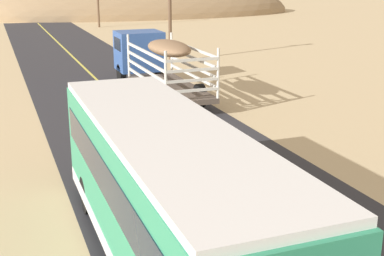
{
  "coord_description": "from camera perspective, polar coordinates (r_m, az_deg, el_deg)",
  "views": [
    {
      "loc": [
        -5.6,
        -9.47,
        6.18
      ],
      "look_at": [
        0.0,
        5.27,
        1.47
      ],
      "focal_mm": 49.21,
      "sensor_mm": 36.0,
      "label": 1
    }
  ],
  "objects": [
    {
      "name": "bus",
      "position": [
        11.08,
        -2.88,
        -6.97
      ],
      "size": [
        2.54,
        10.0,
        3.21
      ],
      "color": "#2D8C66",
      "rests_on": "road_surface"
    },
    {
      "name": "power_pole_mid",
      "position": [
        37.28,
        -2.42,
        13.01
      ],
      "size": [
        2.2,
        0.24,
        7.1
      ],
      "color": "brown",
      "rests_on": "ground"
    },
    {
      "name": "road_centre_line",
      "position": [
        12.61,
        8.76,
        -12.8
      ],
      "size": [
        0.16,
        117.6,
        0.0
      ],
      "primitive_type": "cube",
      "color": "#D8CC4C",
      "rests_on": "road_surface"
    },
    {
      "name": "road_surface",
      "position": [
        12.61,
        8.75,
        -12.85
      ],
      "size": [
        8.0,
        120.0,
        0.02
      ],
      "primitive_type": "cube",
      "color": "#2D2D33",
      "rests_on": "ground"
    },
    {
      "name": "livestock_truck",
      "position": [
        28.42,
        -4.58,
        7.7
      ],
      "size": [
        2.53,
        9.7,
        3.02
      ],
      "color": "#3359A5",
      "rests_on": "road_surface"
    },
    {
      "name": "distant_hill",
      "position": [
        80.06,
        -5.61,
        12.13
      ],
      "size": [
        47.85,
        20.39,
        11.48
      ],
      "primitive_type": "ellipsoid",
      "color": "#997C5A",
      "rests_on": "ground"
    },
    {
      "name": "ground_plane",
      "position": [
        12.62,
        8.75,
        -12.89
      ],
      "size": [
        240.0,
        240.0,
        0.0
      ],
      "primitive_type": "plane",
      "color": "#CCB284"
    }
  ]
}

